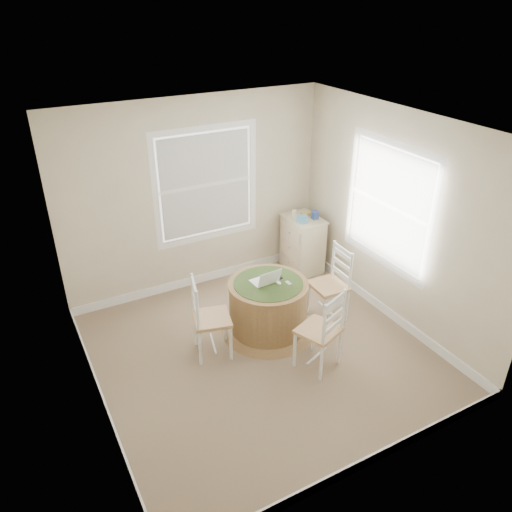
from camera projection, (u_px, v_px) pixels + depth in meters
room at (268, 244)px, 5.33m from camera, size 3.64×3.64×2.64m
round_table at (268, 305)px, 5.97m from camera, size 1.13×1.13×0.68m
chair_left at (212, 318)px, 5.55m from camera, size 0.49×0.51×0.95m
chair_near at (319, 330)px, 5.36m from camera, size 0.54×0.53×0.95m
chair_right at (329, 286)px, 6.16m from camera, size 0.41×0.43×0.95m
laptop at (265, 280)px, 5.83m from camera, size 0.31×0.28×0.21m
mouse at (278, 283)px, 5.82m from camera, size 0.06×0.09×0.03m
phone at (288, 283)px, 5.83m from camera, size 0.05×0.09×0.02m
keys at (280, 278)px, 5.91m from camera, size 0.06×0.05×0.02m
corner_chest at (302, 244)px, 7.30m from camera, size 0.47×0.62×0.82m
tissue_box at (302, 219)px, 6.94m from camera, size 0.12×0.12×0.10m
box_yellow at (307, 214)px, 7.15m from camera, size 0.15×0.10×0.06m
box_blue at (316, 215)px, 7.05m from camera, size 0.08×0.08×0.12m
cup_cream at (293, 213)px, 7.16m from camera, size 0.07×0.07×0.09m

